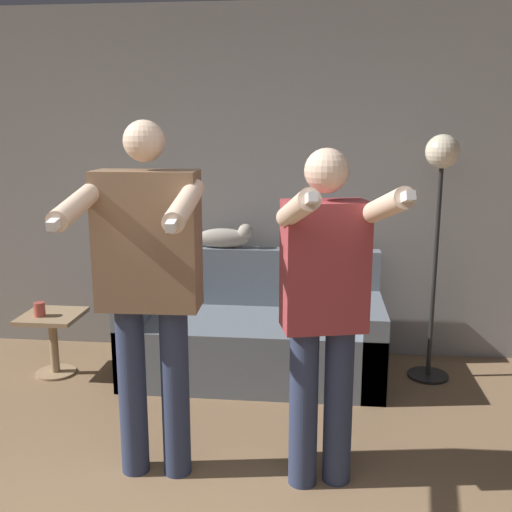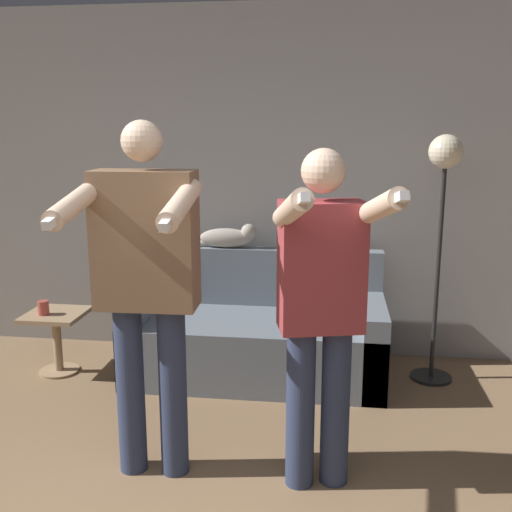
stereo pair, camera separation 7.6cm
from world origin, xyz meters
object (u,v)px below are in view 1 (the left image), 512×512
(couch, at_px, (254,336))
(person_left, at_px, (148,278))
(side_table, at_px, (53,332))
(person_right, at_px, (325,301))
(floor_lamp, at_px, (440,191))
(cup, at_px, (40,309))
(cat, at_px, (226,237))

(couch, relative_size, person_left, 1.00)
(side_table, bearing_deg, person_right, -31.37)
(person_left, bearing_deg, couch, 72.79)
(floor_lamp, bearing_deg, person_right, -118.80)
(couch, height_order, person_left, person_left)
(person_left, relative_size, cup, 17.97)
(cat, relative_size, side_table, 1.22)
(floor_lamp, relative_size, side_table, 3.78)
(person_left, relative_size, side_table, 3.97)
(person_right, relative_size, cup, 16.72)
(person_right, relative_size, floor_lamp, 0.98)
(floor_lamp, xyz_separation_m, cup, (-2.70, -0.28, -0.82))
(cup, bearing_deg, floor_lamp, 5.85)
(side_table, relative_size, cup, 4.53)
(couch, relative_size, cat, 3.27)
(cup, bearing_deg, cat, 22.87)
(cat, bearing_deg, person_right, -66.05)
(floor_lamp, xyz_separation_m, side_table, (-2.64, -0.23, -1.00))
(couch, distance_m, side_table, 1.42)
(side_table, height_order, cup, cup)
(person_right, height_order, floor_lamp, floor_lamp)
(cat, bearing_deg, couch, -50.79)
(person_left, height_order, person_right, person_left)
(couch, distance_m, person_right, 1.55)
(person_right, height_order, side_table, person_right)
(person_left, xyz_separation_m, cup, (-1.11, 1.10, -0.53))
(person_right, distance_m, cup, 2.28)
(person_right, distance_m, cat, 1.77)
(person_left, height_order, cup, person_left)
(couch, bearing_deg, floor_lamp, 2.81)
(person_right, relative_size, side_table, 3.69)
(side_table, distance_m, cup, 0.19)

